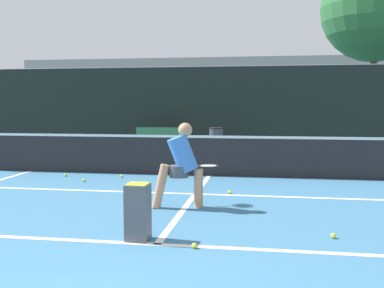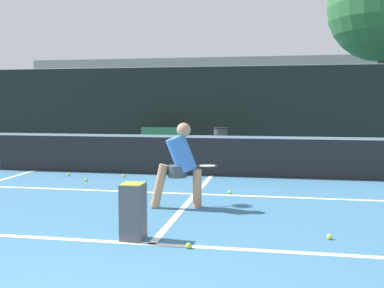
{
  "view_description": "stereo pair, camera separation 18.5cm",
  "coord_description": "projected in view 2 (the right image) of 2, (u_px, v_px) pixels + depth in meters",
  "views": [
    {
      "loc": [
        1.25,
        -2.6,
        1.69
      ],
      "look_at": [
        -0.05,
        5.5,
        0.95
      ],
      "focal_mm": 42.0,
      "sensor_mm": 36.0,
      "label": 1
    },
    {
      "loc": [
        1.43,
        -2.57,
        1.69
      ],
      "look_at": [
        -0.05,
        5.5,
        0.95
      ],
      "focal_mm": 42.0,
      "sensor_mm": 36.0,
      "label": 2
    }
  ],
  "objects": [
    {
      "name": "court_baseline_near",
      "position": [
        152.0,
        244.0,
        5.41
      ],
      "size": [
        11.0,
        0.1,
        0.01
      ],
      "primitive_type": "cube",
      "color": "white",
      "rests_on": "ground"
    },
    {
      "name": "court_service_line",
      "position": [
        195.0,
        194.0,
        8.4
      ],
      "size": [
        8.25,
        0.1,
        0.01
      ],
      "primitive_type": "cube",
      "color": "white",
      "rests_on": "ground"
    },
    {
      "name": "court_center_mark",
      "position": [
        191.0,
        199.0,
        7.96
      ],
      "size": [
        0.1,
        5.22,
        0.01
      ],
      "primitive_type": "cube",
      "color": "white",
      "rests_on": "ground"
    },
    {
      "name": "net",
      "position": [
        211.0,
        154.0,
        10.48
      ],
      "size": [
        11.09,
        0.09,
        1.07
      ],
      "color": "slate",
      "rests_on": "ground"
    },
    {
      "name": "fence_back",
      "position": [
        233.0,
        109.0,
        15.86
      ],
      "size": [
        24.0,
        0.06,
        3.01
      ],
      "color": "black",
      "rests_on": "ground"
    },
    {
      "name": "player_practicing",
      "position": [
        181.0,
        162.0,
        7.27
      ],
      "size": [
        1.09,
        0.75,
        1.39
      ],
      "rotation": [
        0.0,
        0.0,
        0.25
      ],
      "color": "tan",
      "rests_on": "ground"
    },
    {
      "name": "tennis_ball_scattered_2",
      "position": [
        86.0,
        180.0,
        9.77
      ],
      "size": [
        0.07,
        0.07,
        0.07
      ],
      "primitive_type": "sphere",
      "color": "#D1E033",
      "rests_on": "ground"
    },
    {
      "name": "tennis_ball_scattered_3",
      "position": [
        329.0,
        237.0,
        5.6
      ],
      "size": [
        0.07,
        0.07,
        0.07
      ],
      "primitive_type": "sphere",
      "color": "#D1E033",
      "rests_on": "ground"
    },
    {
      "name": "tennis_ball_scattered_5",
      "position": [
        68.0,
        175.0,
        10.49
      ],
      "size": [
        0.07,
        0.07,
        0.07
      ],
      "primitive_type": "sphere",
      "color": "#D1E033",
      "rests_on": "ground"
    },
    {
      "name": "tennis_ball_scattered_7",
      "position": [
        188.0,
        246.0,
        5.25
      ],
      "size": [
        0.07,
        0.07,
        0.07
      ],
      "primitive_type": "sphere",
      "color": "#D1E033",
      "rests_on": "ground"
    },
    {
      "name": "tennis_ball_scattered_8",
      "position": [
        230.0,
        192.0,
        8.42
      ],
      "size": [
        0.07,
        0.07,
        0.07
      ],
      "primitive_type": "sphere",
      "color": "#D1E033",
      "rests_on": "ground"
    },
    {
      "name": "tennis_ball_scattered_9",
      "position": [
        124.0,
        176.0,
        10.31
      ],
      "size": [
        0.07,
        0.07,
        0.07
      ],
      "primitive_type": "sphere",
      "color": "#D1E033",
      "rests_on": "ground"
    },
    {
      "name": "tennis_ball_scattered_11",
      "position": [
        132.0,
        185.0,
        9.14
      ],
      "size": [
        0.07,
        0.07,
        0.07
      ],
      "primitive_type": "sphere",
      "color": "#D1E033",
      "rests_on": "ground"
    },
    {
      "name": "ball_hopper",
      "position": [
        133.0,
        210.0,
        5.57
      ],
      "size": [
        0.28,
        0.28,
        0.71
      ],
      "color": "#4C4C51",
      "rests_on": "ground"
    },
    {
      "name": "courtside_bench",
      "position": [
        162.0,
        139.0,
        15.51
      ],
      "size": [
        1.56,
        0.47,
        0.86
      ],
      "rotation": [
        0.0,
        0.0,
        0.06
      ],
      "color": "#33724C",
      "rests_on": "ground"
    },
    {
      "name": "trash_bin",
      "position": [
        221.0,
        141.0,
        14.89
      ],
      "size": [
        0.48,
        0.48,
        0.9
      ],
      "color": "#3F3F42",
      "rests_on": "ground"
    },
    {
      "name": "parked_car",
      "position": [
        359.0,
        129.0,
        18.33
      ],
      "size": [
        1.71,
        4.16,
        1.53
      ],
      "color": "maroon",
      "rests_on": "ground"
    },
    {
      "name": "tree_west",
      "position": [
        383.0,
        7.0,
        18.64
      ],
      "size": [
        4.53,
        4.53,
        7.97
      ],
      "color": "brown",
      "rests_on": "ground"
    },
    {
      "name": "building_far",
      "position": [
        256.0,
        92.0,
        34.75
      ],
      "size": [
        36.0,
        2.4,
        5.18
      ],
      "primitive_type": "cube",
      "color": "gray",
      "rests_on": "ground"
    }
  ]
}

